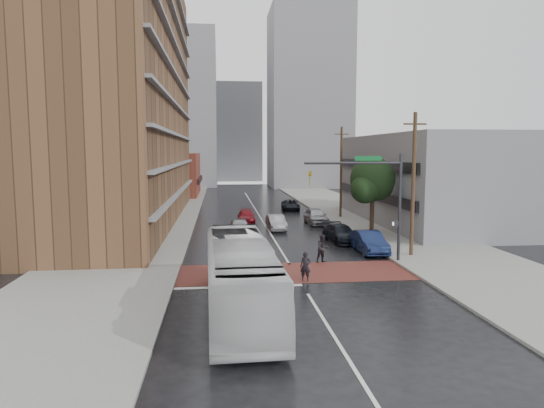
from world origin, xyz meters
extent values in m
plane|color=black|center=(0.00, 0.00, 0.00)|extent=(160.00, 160.00, 0.00)
cube|color=maroon|center=(0.00, 0.50, 0.01)|extent=(14.00, 5.00, 0.02)
cube|color=gray|center=(-11.50, 25.00, 0.07)|extent=(9.00, 90.00, 0.15)
cube|color=gray|center=(11.50, 25.00, 0.07)|extent=(9.00, 90.00, 0.15)
cube|color=brown|center=(-14.00, 24.00, 14.00)|extent=(10.00, 44.00, 28.00)
cube|color=maroon|center=(-12.00, 54.00, 3.50)|extent=(8.00, 16.00, 7.00)
cube|color=slate|center=(16.50, 20.00, 4.50)|extent=(11.00, 26.00, 9.00)
cube|color=slate|center=(-14.00, 78.00, 16.00)|extent=(18.00, 16.00, 32.00)
cube|color=slate|center=(14.00, 72.00, 18.00)|extent=(16.00, 14.00, 36.00)
cube|color=slate|center=(0.00, 95.00, 12.00)|extent=(12.00, 10.00, 24.00)
cylinder|color=#332319|center=(8.50, 12.00, 2.00)|extent=(0.36, 0.36, 4.00)
sphere|color=#1C3216|center=(8.50, 12.00, 5.00)|extent=(3.80, 3.80, 3.80)
sphere|color=#1C3216|center=(7.60, 11.20, 4.20)|extent=(2.40, 2.40, 2.40)
sphere|color=#1C3216|center=(9.30, 12.80, 4.40)|extent=(2.60, 2.60, 2.60)
cylinder|color=#2D2D33|center=(7.30, 2.50, 3.60)|extent=(0.20, 0.20, 7.20)
cylinder|color=#2D2D33|center=(4.10, 2.50, 6.60)|extent=(6.40, 0.16, 0.16)
imported|color=gold|center=(1.30, 2.50, 5.60)|extent=(0.20, 0.16, 1.00)
cube|color=#0C5926|center=(5.10, 2.50, 6.90)|extent=(1.80, 0.05, 0.30)
cube|color=#2D2D33|center=(7.05, 2.50, 2.60)|extent=(0.30, 0.30, 0.35)
cylinder|color=#473321|center=(8.80, 4.00, 5.00)|extent=(0.26, 0.26, 10.00)
cube|color=#473321|center=(8.80, 4.00, 9.20)|extent=(1.60, 0.12, 0.12)
cylinder|color=#473321|center=(8.80, 24.00, 5.00)|extent=(0.26, 0.26, 10.00)
cube|color=#473321|center=(8.80, 24.00, 9.20)|extent=(1.60, 0.12, 0.12)
imported|color=silver|center=(-3.60, -6.55, 1.71)|extent=(3.19, 12.33, 3.41)
imported|color=black|center=(0.32, -1.50, 0.85)|extent=(0.72, 0.60, 1.70)
imported|color=black|center=(2.29, 3.00, 0.94)|extent=(1.08, 0.95, 1.87)
imported|color=#989AA0|center=(-2.83, 13.34, 0.79)|extent=(1.96, 4.66, 1.57)
imported|color=#A8A9B0|center=(0.75, 16.49, 0.71)|extent=(1.67, 4.36, 1.42)
imported|color=maroon|center=(-1.76, 21.82, 0.62)|extent=(1.79, 4.29, 1.24)
imported|color=black|center=(4.34, 31.73, 0.65)|extent=(2.50, 4.81, 1.29)
imported|color=#142148|center=(6.30, 5.65, 0.79)|extent=(1.69, 4.79, 1.57)
imported|color=black|center=(5.30, 10.00, 0.70)|extent=(2.55, 5.03, 1.40)
imported|color=#ACADB4|center=(5.20, 19.81, 0.81)|extent=(2.08, 4.84, 1.63)
camera|label=1|loc=(-4.47, -28.06, 7.37)|focal=32.00mm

